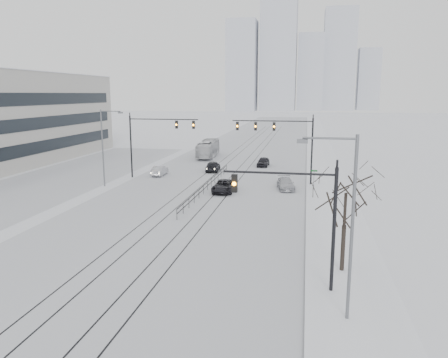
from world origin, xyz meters
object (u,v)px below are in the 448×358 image
traffic_mast_near (304,211)px  sedan_sb_inner (213,166)px  sedan_nb_right (286,184)px  bare_tree (345,201)px  box_truck (208,149)px  sedan_sb_outer (160,171)px  sedan_nb_far (263,162)px  sedan_nb_front (224,186)px

traffic_mast_near → sedan_sb_inner: size_ratio=1.63×
sedan_sb_inner → sedan_nb_right: (10.68, -10.01, -0.10)m
bare_tree → sedan_nb_right: bare_tree is taller
sedan_nb_right → box_truck: box_truck is taller
traffic_mast_near → sedan_sb_outer: size_ratio=1.79×
sedan_nb_far → sedan_nb_right: bearing=-72.8°
sedan_sb_outer → sedan_nb_right: (17.01, -5.54, -0.01)m
sedan_sb_outer → sedan_nb_front: bearing=139.3°
sedan_nb_far → sedan_nb_front: bearing=-95.5°
sedan_sb_inner → box_truck: size_ratio=0.41×
sedan_nb_far → box_truck: bearing=144.9°
sedan_nb_far → box_truck: box_truck is taller
sedan_sb_outer → sedan_nb_far: bearing=-144.0°
sedan_nb_right → box_truck: (-14.41, 23.52, 0.82)m
sedan_sb_inner → bare_tree: bearing=111.2°
sedan_sb_inner → sedan_nb_right: size_ratio=0.98×
bare_tree → sedan_nb_front: 23.70m
box_truck → bare_tree: bearing=108.9°
sedan_sb_outer → box_truck: box_truck is taller
sedan_sb_inner → box_truck: (-3.73, 13.52, 0.72)m
sedan_nb_right → sedan_nb_front: bearing=-167.3°
traffic_mast_near → sedan_nb_far: 42.53m
sedan_sb_outer → bare_tree: bearing=124.7°
sedan_nb_front → bare_tree: bearing=-61.3°
sedan_sb_inner → sedan_nb_far: sedan_sb_inner is taller
bare_tree → sedan_sb_outer: size_ratio=1.56×
traffic_mast_near → sedan_nb_front: (-8.79, 23.53, -3.89)m
sedan_nb_front → box_truck: 27.38m
sedan_nb_front → sedan_nb_right: 7.21m
sedan_sb_outer → sedan_nb_far: (12.89, 10.09, 0.03)m
sedan_nb_right → sedan_sb_inner: bearing=127.4°
sedan_nb_right → traffic_mast_near: bearing=-94.9°
bare_tree → sedan_sb_outer: bare_tree is taller
bare_tree → traffic_mast_near: bearing=-128.8°
bare_tree → sedan_nb_front: size_ratio=1.27×
sedan_sb_outer → sedan_nb_far: 16.37m
sedan_sb_outer → sedan_nb_front: sedan_nb_front is taller
sedan_sb_inner → sedan_nb_front: bearing=104.1°
sedan_nb_front → sedan_nb_right: (6.68, 2.73, -0.03)m
sedan_nb_far → traffic_mast_near: bearing=-79.1°
bare_tree → box_truck: (-18.93, 46.78, -3.04)m
bare_tree → sedan_nb_front: bare_tree is taller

